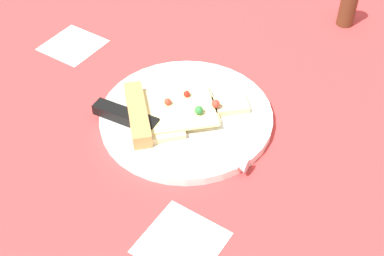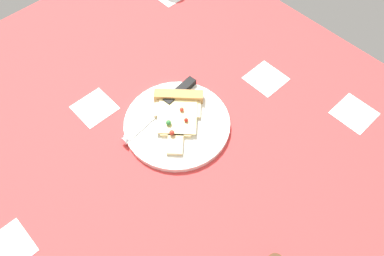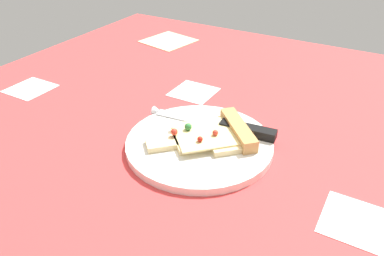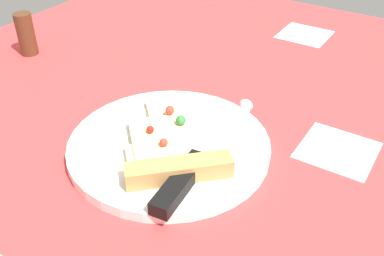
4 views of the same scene
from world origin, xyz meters
The scene contains 5 objects.
ground_plane centered at (0.00, 0.02, -1.50)cm, with size 114.80×114.80×3.00cm.
plate centered at (5.98, 3.56, 0.68)cm, with size 25.19×25.19×1.35cm, color white.
pizza_slice centered at (4.17, 5.38, 2.15)cm, with size 17.74×17.89×2.55cm.
knife centered at (0.08, 5.36, 1.96)cm, with size 4.66×24.09×2.45cm.
pepper_shaker centered at (42.92, -6.22, 3.68)cm, with size 3.02×3.02×7.37cm, color #4C2D19.
Camera 1 is at (-41.03, -28.38, 53.48)cm, focal length 49.74 mm.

